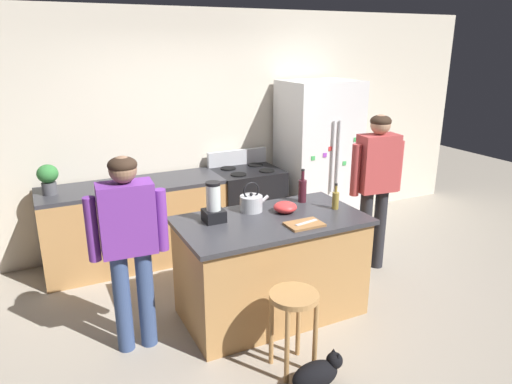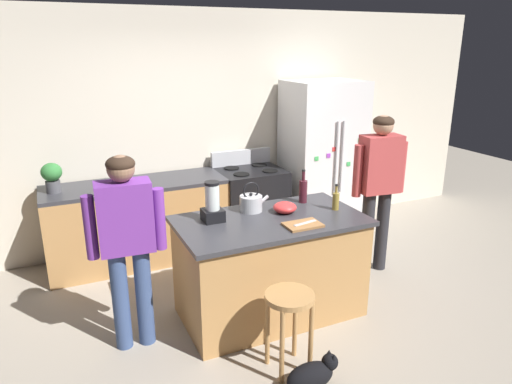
{
  "view_description": "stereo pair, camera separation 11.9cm",
  "coord_description": "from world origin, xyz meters",
  "px_view_note": "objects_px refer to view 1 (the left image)",
  "views": [
    {
      "loc": [
        -1.76,
        -3.27,
        2.33
      ],
      "look_at": [
        0.0,
        0.3,
        1.05
      ],
      "focal_mm": 32.85,
      "sensor_mm": 36.0,
      "label": 1
    },
    {
      "loc": [
        -1.65,
        -3.32,
        2.33
      ],
      "look_at": [
        0.0,
        0.3,
        1.05
      ],
      "focal_mm": 32.85,
      "sensor_mm": 36.0,
      "label": 2
    }
  ],
  "objects_px": {
    "person_by_sink_right": "(376,178)",
    "bar_stool": "(294,310)",
    "cat": "(317,374)",
    "mixing_bowl": "(285,207)",
    "stove_range": "(247,205)",
    "kitchen_island": "(271,266)",
    "refrigerator": "(318,158)",
    "cutting_board": "(304,224)",
    "chef_knife": "(306,222)",
    "bottle_vinegar": "(335,200)",
    "person_by_island_left": "(129,237)",
    "blender_appliance": "(214,205)",
    "tea_kettle": "(251,203)",
    "potted_plant": "(48,177)",
    "bottle_wine": "(302,190)"
  },
  "relations": [
    {
      "from": "tea_kettle",
      "to": "chef_knife",
      "type": "height_order",
      "value": "tea_kettle"
    },
    {
      "from": "bottle_vinegar",
      "to": "cutting_board",
      "type": "height_order",
      "value": "bottle_vinegar"
    },
    {
      "from": "blender_appliance",
      "to": "chef_knife",
      "type": "xyz_separation_m",
      "value": [
        0.65,
        -0.42,
        -0.12
      ]
    },
    {
      "from": "bar_stool",
      "to": "cat",
      "type": "relative_size",
      "value": 1.21
    },
    {
      "from": "tea_kettle",
      "to": "kitchen_island",
      "type": "bearing_deg",
      "value": -73.37
    },
    {
      "from": "bar_stool",
      "to": "chef_knife",
      "type": "xyz_separation_m",
      "value": [
        0.4,
        0.49,
        0.44
      ]
    },
    {
      "from": "bar_stool",
      "to": "chef_knife",
      "type": "distance_m",
      "value": 0.77
    },
    {
      "from": "blender_appliance",
      "to": "cutting_board",
      "type": "height_order",
      "value": "blender_appliance"
    },
    {
      "from": "kitchen_island",
      "to": "refrigerator",
      "type": "relative_size",
      "value": 0.84
    },
    {
      "from": "person_by_island_left",
      "to": "chef_knife",
      "type": "height_order",
      "value": "person_by_island_left"
    },
    {
      "from": "refrigerator",
      "to": "person_by_sink_right",
      "type": "relative_size",
      "value": 1.15
    },
    {
      "from": "refrigerator",
      "to": "person_by_island_left",
      "type": "relative_size",
      "value": 1.21
    },
    {
      "from": "bar_stool",
      "to": "cutting_board",
      "type": "distance_m",
      "value": 0.75
    },
    {
      "from": "potted_plant",
      "to": "bottle_wine",
      "type": "distance_m",
      "value": 2.47
    },
    {
      "from": "blender_appliance",
      "to": "mixing_bowl",
      "type": "bearing_deg",
      "value": -6.61
    },
    {
      "from": "bottle_wine",
      "to": "bottle_vinegar",
      "type": "distance_m",
      "value": 0.34
    },
    {
      "from": "person_by_island_left",
      "to": "blender_appliance",
      "type": "relative_size",
      "value": 4.61
    },
    {
      "from": "cutting_board",
      "to": "chef_knife",
      "type": "relative_size",
      "value": 1.36
    },
    {
      "from": "kitchen_island",
      "to": "stove_range",
      "type": "height_order",
      "value": "stove_range"
    },
    {
      "from": "person_by_island_left",
      "to": "person_by_sink_right",
      "type": "height_order",
      "value": "person_by_sink_right"
    },
    {
      "from": "refrigerator",
      "to": "bar_stool",
      "type": "height_order",
      "value": "refrigerator"
    },
    {
      "from": "blender_appliance",
      "to": "chef_knife",
      "type": "height_order",
      "value": "blender_appliance"
    },
    {
      "from": "tea_kettle",
      "to": "mixing_bowl",
      "type": "bearing_deg",
      "value": -32.06
    },
    {
      "from": "stove_range",
      "to": "blender_appliance",
      "type": "height_order",
      "value": "blender_appliance"
    },
    {
      "from": "person_by_sink_right",
      "to": "bar_stool",
      "type": "xyz_separation_m",
      "value": [
        -1.59,
        -1.05,
        -0.51
      ]
    },
    {
      "from": "potted_plant",
      "to": "mixing_bowl",
      "type": "height_order",
      "value": "potted_plant"
    },
    {
      "from": "blender_appliance",
      "to": "kitchen_island",
      "type": "bearing_deg",
      "value": -19.12
    },
    {
      "from": "person_by_sink_right",
      "to": "cutting_board",
      "type": "distance_m",
      "value": 1.33
    },
    {
      "from": "kitchen_island",
      "to": "chef_knife",
      "type": "bearing_deg",
      "value": -54.34
    },
    {
      "from": "person_by_sink_right",
      "to": "bar_stool",
      "type": "distance_m",
      "value": 1.97
    },
    {
      "from": "mixing_bowl",
      "to": "stove_range",
      "type": "bearing_deg",
      "value": 77.94
    },
    {
      "from": "refrigerator",
      "to": "cat",
      "type": "height_order",
      "value": "refrigerator"
    },
    {
      "from": "person_by_island_left",
      "to": "bottle_vinegar",
      "type": "xyz_separation_m",
      "value": [
        1.82,
        -0.07,
        0.04
      ]
    },
    {
      "from": "refrigerator",
      "to": "stove_range",
      "type": "height_order",
      "value": "refrigerator"
    },
    {
      "from": "cat",
      "to": "bottle_wine",
      "type": "xyz_separation_m",
      "value": [
        0.62,
        1.26,
        0.91
      ]
    },
    {
      "from": "kitchen_island",
      "to": "bottle_vinegar",
      "type": "distance_m",
      "value": 0.83
    },
    {
      "from": "bottle_vinegar",
      "to": "tea_kettle",
      "type": "relative_size",
      "value": 0.86
    },
    {
      "from": "person_by_sink_right",
      "to": "bar_stool",
      "type": "height_order",
      "value": "person_by_sink_right"
    },
    {
      "from": "stove_range",
      "to": "chef_knife",
      "type": "xyz_separation_m",
      "value": [
        -0.3,
        -1.78,
        0.46
      ]
    },
    {
      "from": "blender_appliance",
      "to": "bottle_vinegar",
      "type": "distance_m",
      "value": 1.11
    },
    {
      "from": "kitchen_island",
      "to": "bottle_wine",
      "type": "distance_m",
      "value": 0.78
    },
    {
      "from": "potted_plant",
      "to": "chef_knife",
      "type": "distance_m",
      "value": 2.57
    },
    {
      "from": "bar_stool",
      "to": "bottle_wine",
      "type": "distance_m",
      "value": 1.32
    },
    {
      "from": "refrigerator",
      "to": "cat",
      "type": "relative_size",
      "value": 3.66
    },
    {
      "from": "stove_range",
      "to": "person_by_sink_right",
      "type": "xyz_separation_m",
      "value": [
        0.88,
        -1.22,
        0.54
      ]
    },
    {
      "from": "kitchen_island",
      "to": "person_by_sink_right",
      "type": "distance_m",
      "value": 1.51
    },
    {
      "from": "kitchen_island",
      "to": "person_by_island_left",
      "type": "relative_size",
      "value": 1.02
    },
    {
      "from": "potted_plant",
      "to": "cutting_board",
      "type": "bearing_deg",
      "value": -45.02
    },
    {
      "from": "cat",
      "to": "mixing_bowl",
      "type": "distance_m",
      "value": 1.42
    },
    {
      "from": "bottle_vinegar",
      "to": "chef_knife",
      "type": "distance_m",
      "value": 0.5
    }
  ]
}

